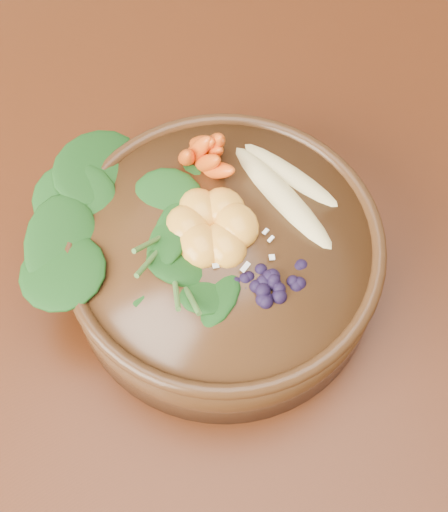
{
  "coord_description": "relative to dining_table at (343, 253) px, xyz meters",
  "views": [
    {
      "loc": [
        -0.27,
        -0.29,
        1.33
      ],
      "look_at": [
        -0.15,
        -0.02,
        0.8
      ],
      "focal_mm": 50.0,
      "sensor_mm": 36.0,
      "label": 1
    }
  ],
  "objects": [
    {
      "name": "stoneware_bowl",
      "position": [
        -0.15,
        -0.02,
        0.13
      ],
      "size": [
        0.34,
        0.34,
        0.07
      ],
      "primitive_type": "cylinder",
      "rotation": [
        0.0,
        0.0,
        0.33
      ],
      "color": "#432611",
      "rests_on": "dining_table"
    },
    {
      "name": "blueberry_pile",
      "position": [
        -0.13,
        -0.07,
        0.18
      ],
      "size": [
        0.15,
        0.13,
        0.04
      ],
      "primitive_type": null,
      "rotation": [
        0.0,
        0.0,
        0.33
      ],
      "color": "black",
      "rests_on": "stoneware_bowl"
    },
    {
      "name": "dining_table",
      "position": [
        0.0,
        0.0,
        0.0
      ],
      "size": [
        1.6,
        0.9,
        0.75
      ],
      "color": "#331C0C",
      "rests_on": "ground"
    },
    {
      "name": "carrot_cluster",
      "position": [
        -0.13,
        0.06,
        0.2
      ],
      "size": [
        0.07,
        0.07,
        0.07
      ],
      "primitive_type": null,
      "rotation": [
        0.0,
        0.0,
        0.33
      ],
      "color": "#E55218",
      "rests_on": "stoneware_bowl"
    },
    {
      "name": "kale_heap",
      "position": [
        -0.21,
        0.02,
        0.19
      ],
      "size": [
        0.22,
        0.21,
        0.04
      ],
      "primitive_type": null,
      "rotation": [
        0.0,
        0.0,
        0.33
      ],
      "color": "#1A4916",
      "rests_on": "stoneware_bowl"
    },
    {
      "name": "ground",
      "position": [
        0.0,
        0.0,
        -0.66
      ],
      "size": [
        4.0,
        4.0,
        0.0
      ],
      "primitive_type": "plane",
      "color": "#381E0F",
      "rests_on": "ground"
    },
    {
      "name": "banana_halves",
      "position": [
        -0.08,
        0.01,
        0.18
      ],
      "size": [
        0.09,
        0.16,
        0.03
      ],
      "rotation": [
        0.0,
        0.0,
        0.33
      ],
      "color": "#E0CC84",
      "rests_on": "stoneware_bowl"
    },
    {
      "name": "mandarin_cluster",
      "position": [
        -0.15,
        -0.0,
        0.18
      ],
      "size": [
        0.1,
        0.11,
        0.03
      ],
      "primitive_type": null,
      "rotation": [
        0.0,
        0.0,
        0.33
      ],
      "color": "orange",
      "rests_on": "stoneware_bowl"
    },
    {
      "name": "coconut_flakes",
      "position": [
        -0.14,
        -0.04,
        0.17
      ],
      "size": [
        0.1,
        0.09,
        0.01
      ],
      "primitive_type": null,
      "rotation": [
        0.0,
        0.0,
        0.33
      ],
      "color": "white",
      "rests_on": "stoneware_bowl"
    }
  ]
}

